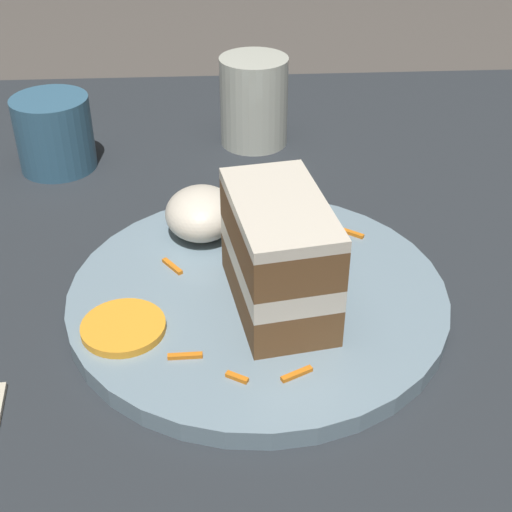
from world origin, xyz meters
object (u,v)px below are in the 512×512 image
coffee_mug (54,131)px  drinking_glass (254,107)px  orange_garnish (123,327)px  plate (256,297)px  cake_slice (279,254)px  cream_dollop (201,213)px

coffee_mug → drinking_glass: bearing=-76.9°
drinking_glass → coffee_mug: drinking_glass is taller
orange_garnish → coffee_mug: coffee_mug is taller
drinking_glass → orange_garnish: bearing=161.6°
plate → drinking_glass: bearing=-2.9°
cake_slice → cream_dollop: cake_slice is taller
plate → cake_slice: bearing=-140.0°
plate → cream_dollop: bearing=26.9°
plate → drinking_glass: 0.29m
plate → cream_dollop: (0.08, 0.04, 0.03)m
cream_dollop → cake_slice: bearing=-150.4°
orange_garnish → coffee_mug: 0.30m
cake_slice → orange_garnish: bearing=-176.6°
cream_dollop → coffee_mug: size_ratio=0.87×
cake_slice → orange_garnish: (-0.03, 0.11, -0.04)m
plate → coffee_mug: size_ratio=3.73×
cream_dollop → orange_garnish: bearing=156.1°
cake_slice → drinking_glass: cake_slice is taller
plate → coffee_mug: bearing=38.0°
orange_garnish → coffee_mug: size_ratio=0.77×
cream_dollop → coffee_mug: (0.16, 0.15, 0.01)m
plate → orange_garnish: bearing=114.3°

